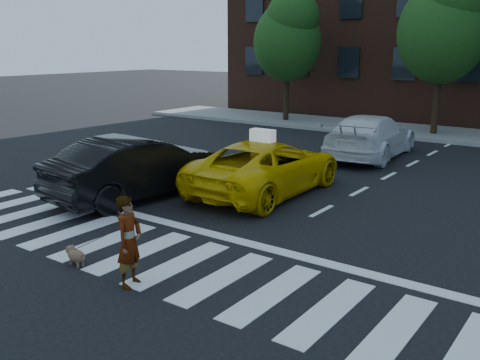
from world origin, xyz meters
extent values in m
plane|color=black|center=(0.00, 0.00, 0.00)|extent=(120.00, 120.00, 0.00)
cube|color=silver|center=(0.00, 0.00, 0.01)|extent=(13.00, 2.40, 0.01)
cube|color=silver|center=(0.00, 1.60, 0.01)|extent=(12.00, 0.30, 0.01)
cube|color=slate|center=(0.00, 17.50, 0.07)|extent=(30.00, 4.00, 0.15)
cube|color=#48261A|center=(0.00, 25.00, 6.00)|extent=(26.00, 10.00, 12.00)
cylinder|color=black|center=(-7.00, 17.00, 1.62)|extent=(0.28, 0.28, 3.25)
ellipsoid|color=black|center=(-7.00, 17.00, 4.03)|extent=(3.38, 3.38, 3.89)
sphere|color=black|center=(-6.60, 16.80, 5.20)|extent=(2.60, 2.60, 2.60)
sphere|color=black|center=(-7.35, 17.25, 4.88)|extent=(2.34, 2.34, 2.34)
cylinder|color=black|center=(0.50, 17.00, 1.77)|extent=(0.28, 0.28, 3.55)
ellipsoid|color=black|center=(0.50, 17.00, 4.40)|extent=(3.69, 3.69, 4.25)
sphere|color=black|center=(0.15, 17.25, 5.32)|extent=(2.56, 2.56, 2.56)
imported|color=#DBAF04|center=(-0.40, 5.04, 0.71)|extent=(2.46, 5.17, 1.42)
imported|color=black|center=(-2.84, 2.73, 0.80)|extent=(2.24, 5.04, 1.61)
imported|color=silver|center=(-0.02, 11.19, 0.75)|extent=(2.51, 5.35, 1.51)
imported|color=#999999|center=(0.94, -1.10, 0.76)|extent=(0.49, 0.63, 1.53)
ellipsoid|color=olive|center=(-0.47, -1.10, 0.18)|extent=(0.43, 0.27, 0.23)
sphere|color=olive|center=(-0.67, -1.07, 0.24)|extent=(0.19, 0.19, 0.17)
sphere|color=olive|center=(-0.74, -1.06, 0.21)|extent=(0.09, 0.09, 0.08)
cylinder|color=olive|center=(-0.27, -1.13, 0.24)|extent=(0.12, 0.05, 0.10)
sphere|color=olive|center=(-0.66, -1.02, 0.29)|extent=(0.07, 0.07, 0.06)
sphere|color=olive|center=(-0.67, -1.13, 0.29)|extent=(0.07, 0.07, 0.06)
cylinder|color=olive|center=(-0.59, -1.13, 0.06)|extent=(0.05, 0.05, 0.11)
cylinder|color=olive|center=(-0.58, -1.03, 0.06)|extent=(0.05, 0.05, 0.11)
cylinder|color=olive|center=(-0.36, -1.17, 0.06)|extent=(0.05, 0.05, 0.11)
cylinder|color=olive|center=(-0.34, -1.07, 0.06)|extent=(0.05, 0.05, 0.11)
cube|color=white|center=(-0.40, 4.84, 1.58)|extent=(0.66, 0.29, 0.32)
camera|label=1|loc=(7.17, -6.65, 3.83)|focal=40.00mm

